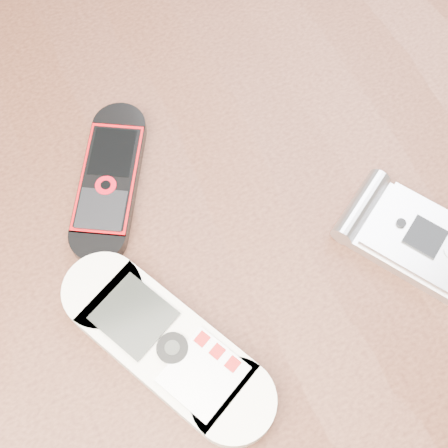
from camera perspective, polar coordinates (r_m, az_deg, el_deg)
ground at (r=1.19m, az=-0.23°, el=-15.93°), size 4.00×4.00×0.00m
table at (r=0.56m, az=-0.46°, el=-5.25°), size 1.20×0.80×0.75m
nokia_white at (r=0.43m, az=-5.33°, el=-10.98°), size 0.12×0.18×0.02m
nokia_black_red at (r=0.48m, az=-10.44°, el=3.96°), size 0.11×0.14×0.01m
motorola_razr at (r=0.47m, az=18.03°, el=-1.69°), size 0.11×0.13×0.02m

